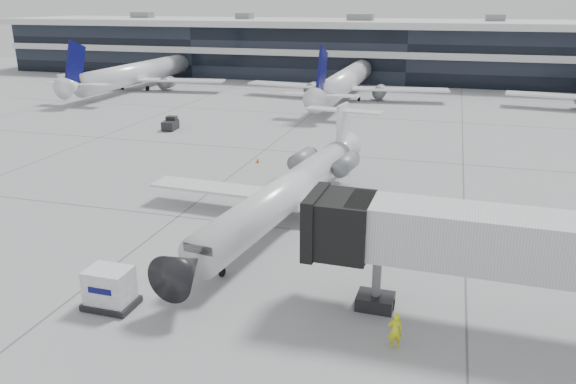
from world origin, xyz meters
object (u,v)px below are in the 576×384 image
(jet_bridge, at_px, (529,246))
(ramp_worker, at_px, (395,330))
(cargo_uld, at_px, (110,288))
(regional_jet, at_px, (290,190))

(jet_bridge, bearing_deg, ramp_worker, -149.38)
(jet_bridge, relative_size, ramp_worker, 10.60)
(ramp_worker, height_order, cargo_uld, cargo_uld)
(regional_jet, distance_m, cargo_uld, 15.31)
(cargo_uld, bearing_deg, regional_jet, 69.65)
(regional_jet, bearing_deg, ramp_worker, -49.80)
(jet_bridge, xyz_separation_m, cargo_uld, (-19.77, -3.47, -3.34))
(jet_bridge, distance_m, ramp_worker, 7.17)
(ramp_worker, xyz_separation_m, cargo_uld, (-14.30, -0.43, 0.16))
(cargo_uld, bearing_deg, jet_bridge, 10.47)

